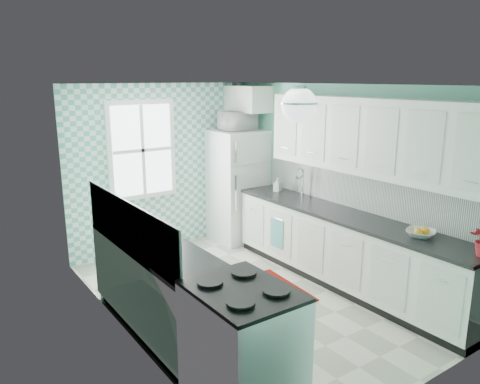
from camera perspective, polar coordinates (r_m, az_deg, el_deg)
floor at (r=5.79m, az=1.04°, el=-12.77°), size 3.00×4.40×0.02m
ceiling at (r=5.18m, az=1.17°, el=13.04°), size 3.00×4.40×0.02m
wall_back at (r=7.20m, az=-9.33°, el=2.99°), size 3.00×0.02×2.50m
wall_front at (r=3.87m, az=20.95°, el=-7.23°), size 3.00×0.02×2.50m
wall_left at (r=4.65m, az=-14.14°, el=-3.24°), size 0.02×4.40×2.50m
wall_right at (r=6.33m, az=12.22°, el=1.37°), size 0.02×4.40×2.50m
accent_wall at (r=7.18m, az=-9.26°, el=2.96°), size 3.00×0.01×2.50m
window at (r=6.97m, az=-11.85°, el=5.02°), size 1.04×0.05×1.44m
backsplash_right at (r=6.07m, az=14.81°, el=0.16°), size 0.02×3.60×0.51m
backsplash_left at (r=4.60m, az=-13.51°, el=-4.08°), size 0.02×2.15×0.51m
upper_cabinets_right at (r=5.70m, az=15.77°, el=6.46°), size 0.33×3.20×0.90m
upper_cabinet_fridge at (r=7.43m, az=0.91°, el=11.27°), size 0.40×0.74×0.40m
ceiling_light at (r=4.56m, az=7.20°, el=10.49°), size 0.34×0.34×0.35m
base_cabinets_right at (r=6.07m, az=12.60°, el=-7.06°), size 0.60×3.60×0.90m
countertop_right at (r=5.92m, az=12.74°, el=-2.83°), size 0.63×3.60×0.04m
base_cabinets_left at (r=4.98m, az=-9.88°, el=-11.72°), size 0.60×2.15×0.90m
countertop_left at (r=4.80m, az=-9.95°, el=-6.61°), size 0.63×2.15×0.04m
fridge at (r=7.50m, az=-0.27°, el=0.77°), size 0.77×0.77×1.78m
stove at (r=3.80m, az=0.30°, el=-18.64°), size 0.69×0.86×1.04m
sink at (r=6.61m, az=6.43°, el=-0.72°), size 0.53×0.44×0.53m
rug at (r=5.94m, az=3.53°, el=-11.87°), size 0.82×1.11×0.02m
dish_towel at (r=6.50m, az=4.55°, el=-5.07°), size 0.07×0.27×0.40m
fruit_bowl at (r=5.31m, az=21.19°, el=-4.73°), size 0.39×0.39×0.07m
soap_bottle at (r=6.91m, az=4.57°, el=0.90°), size 0.12×0.12×0.20m
microwave at (r=7.33m, az=-0.28°, el=8.68°), size 0.54×0.38×0.29m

